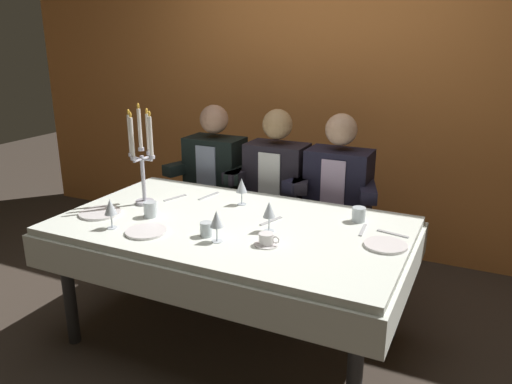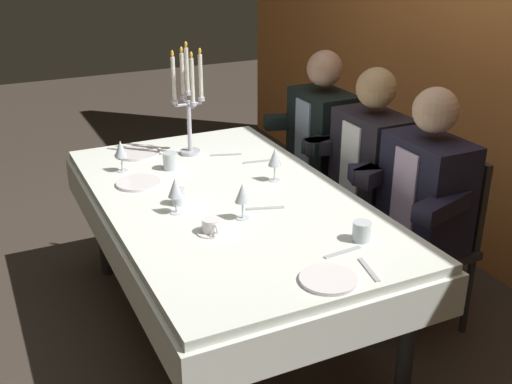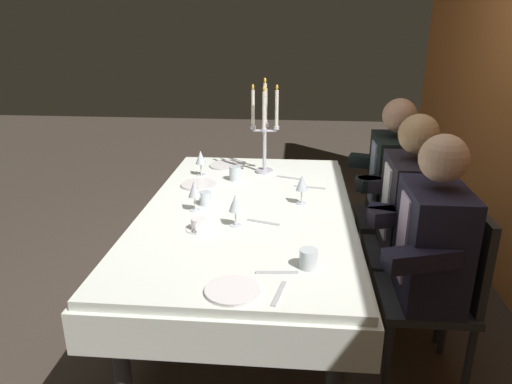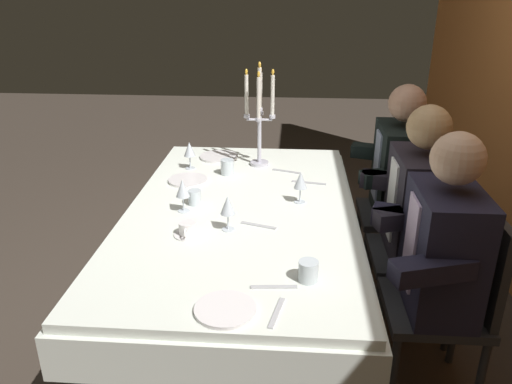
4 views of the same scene
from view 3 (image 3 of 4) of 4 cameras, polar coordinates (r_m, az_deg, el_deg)
The scene contains 22 objects.
ground_plane at distance 2.91m, azimuth -0.97°, elevation -15.55°, with size 12.00×12.00×0.00m, color #3D332B.
dining_table at distance 2.59m, azimuth -1.05°, elevation -4.33°, with size 1.94×1.14×0.74m.
candelabra at distance 3.05m, azimuth 1.05°, elevation 7.60°, with size 0.19×0.19×0.61m.
dinner_plate_0 at distance 1.80m, azimuth -2.80°, elevation -11.70°, with size 0.21×0.21×0.01m, color white.
dinner_plate_1 at distance 3.27m, azimuth -3.46°, elevation 3.22°, with size 0.24×0.24×0.01m, color white.
dinner_plate_2 at distance 2.90m, azimuth -6.87°, elevation 0.89°, with size 0.22×0.22×0.01m, color white.
wine_glass_0 at distance 3.06m, azimuth -6.67°, elevation 4.06°, with size 0.07×0.07×0.16m.
wine_glass_1 at distance 2.29m, azimuth -2.49°, elevation -1.44°, with size 0.07×0.07×0.16m.
wine_glass_2 at distance 2.57m, azimuth 5.53°, elevation 0.98°, with size 0.07×0.07×0.16m.
wine_glass_3 at distance 2.49m, azimuth -7.41°, elevation 0.24°, with size 0.07×0.07×0.16m.
water_tumbler_0 at distance 1.95m, azimuth 6.30°, elevation -7.98°, with size 0.07×0.07×0.08m, color silver.
water_tumbler_1 at distance 2.97m, azimuth -2.53°, elevation 2.25°, with size 0.08×0.08×0.09m, color silver.
water_tumbler_2 at distance 2.59m, azimuth -6.12°, elevation -0.76°, with size 0.06×0.06×0.08m, color silver.
coffee_cup_0 at distance 2.29m, azimuth -6.90°, elevation -3.93°, with size 0.13×0.12×0.06m.
fork_0 at distance 3.02m, azimuth 4.00°, elevation 1.71°, with size 0.17×0.02×0.01m, color #B7B7BC.
fork_1 at distance 1.79m, azimuth 2.81°, elevation -12.08°, with size 0.17×0.02×0.01m, color #B7B7BC.
knife_2 at distance 2.86m, azimuth 6.46°, elevation 0.55°, with size 0.19×0.02×0.01m, color #B7B7BC.
fork_3 at distance 1.92m, azimuth 2.55°, elevation -9.64°, with size 0.17×0.02×0.01m, color #B7B7BC.
fork_4 at distance 2.36m, azimuth 0.89°, elevation -3.65°, with size 0.17×0.02×0.01m, color #B7B7BC.
seated_diner_0 at distance 3.18m, azimuth 16.25°, elevation 1.72°, with size 0.63×0.48×1.24m.
seated_diner_1 at distance 2.71m, azimuth 18.15°, elevation -1.63°, with size 0.63×0.48×1.24m.
seated_diner_2 at distance 2.31m, azimuth 20.50°, elevation -5.77°, with size 0.63×0.48×1.24m.
Camera 3 is at (2.35, 0.25, 1.70)m, focal length 33.30 mm.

